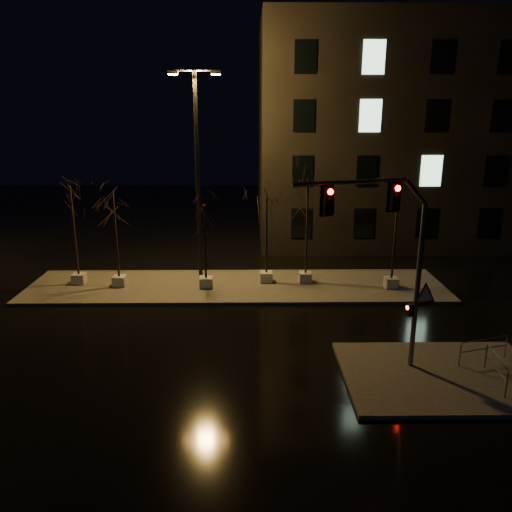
{
  "coord_description": "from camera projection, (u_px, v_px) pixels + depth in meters",
  "views": [
    {
      "loc": [
        0.72,
        -19.09,
        8.95
      ],
      "look_at": [
        0.99,
        2.34,
        2.8
      ],
      "focal_mm": 35.0,
      "sensor_mm": 36.0,
      "label": 1
    }
  ],
  "objects": [
    {
      "name": "building",
      "position": [
        432.0,
        134.0,
        36.2
      ],
      "size": [
        25.0,
        12.0,
        15.0
      ],
      "primitive_type": "cube",
      "color": "black",
      "rests_on": "ground"
    },
    {
      "name": "tree_2",
      "position": [
        204.0,
        224.0,
        25.23
      ],
      "size": [
        1.8,
        1.8,
        4.47
      ],
      "color": "beige",
      "rests_on": "median"
    },
    {
      "name": "tree_4",
      "position": [
        308.0,
        202.0,
        25.74
      ],
      "size": [
        1.8,
        1.8,
        5.78
      ],
      "color": "beige",
      "rests_on": "median"
    },
    {
      "name": "median",
      "position": [
        237.0,
        286.0,
        26.55
      ],
      "size": [
        22.0,
        5.0,
        0.15
      ],
      "primitive_type": "cube",
      "color": "#484540",
      "rests_on": "ground"
    },
    {
      "name": "tree_5",
      "position": [
        397.0,
        203.0,
        24.86
      ],
      "size": [
        1.8,
        1.8,
        5.94
      ],
      "color": "beige",
      "rests_on": "median"
    },
    {
      "name": "traffic_signal_mast",
      "position": [
        393.0,
        249.0,
        16.53
      ],
      "size": [
        5.37,
        1.71,
        6.82
      ],
      "rotation": [
        0.0,
        0.0,
        0.31
      ],
      "color": "slate",
      "rests_on": "sidewalk_corner"
    },
    {
      "name": "streetlight_main",
      "position": [
        197.0,
        162.0,
        26.51
      ],
      "size": [
        2.73,
        0.33,
        10.95
      ],
      "rotation": [
        0.0,
        0.0,
        0.01
      ],
      "color": "black",
      "rests_on": "median"
    },
    {
      "name": "tree_3",
      "position": [
        267.0,
        217.0,
        26.04
      ],
      "size": [
        1.8,
        1.8,
        4.73
      ],
      "color": "beige",
      "rests_on": "median"
    },
    {
      "name": "guard_rail_b",
      "position": [
        496.0,
        365.0,
        16.79
      ],
      "size": [
        0.29,
        2.01,
        0.96
      ],
      "rotation": [
        0.0,
        0.0,
        1.45
      ],
      "color": "slate",
      "rests_on": "sidewalk_corner"
    },
    {
      "name": "tree_0",
      "position": [
        72.0,
        208.0,
        25.63
      ],
      "size": [
        1.8,
        1.8,
        5.38
      ],
      "color": "beige",
      "rests_on": "median"
    },
    {
      "name": "guard_rail_a",
      "position": [
        484.0,
        347.0,
        18.19
      ],
      "size": [
        2.01,
        0.66,
        0.91
      ],
      "rotation": [
        0.0,
        0.0,
        0.3
      ],
      "color": "slate",
      "rests_on": "sidewalk_corner"
    },
    {
      "name": "tree_1",
      "position": [
        114.0,
        215.0,
        25.33
      ],
      "size": [
        1.8,
        1.8,
        5.01
      ],
      "color": "beige",
      "rests_on": "median"
    },
    {
      "name": "sidewalk_corner",
      "position": [
        443.0,
        376.0,
        17.51
      ],
      "size": [
        7.0,
        5.0,
        0.15
      ],
      "primitive_type": "cube",
      "color": "#484540",
      "rests_on": "ground"
    },
    {
      "name": "ground",
      "position": [
        233.0,
        336.0,
        20.8
      ],
      "size": [
        90.0,
        90.0,
        0.0
      ],
      "primitive_type": "plane",
      "color": "black",
      "rests_on": "ground"
    }
  ]
}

